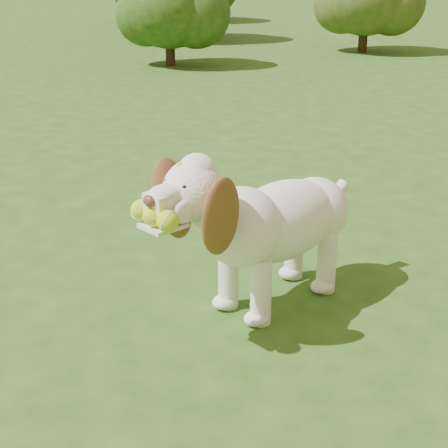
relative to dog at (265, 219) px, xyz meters
The scene contains 3 objects.
ground 0.68m from the dog, 163.09° to the right, with size 80.00×80.00×0.00m, color #254A15.
dog is the anchor object (origin of this frame).
shrub_a 7.85m from the dog, 129.46° to the left, with size 1.41×1.41×1.46m.
Camera 1 is at (1.92, -2.56, 1.66)m, focal length 55.00 mm.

